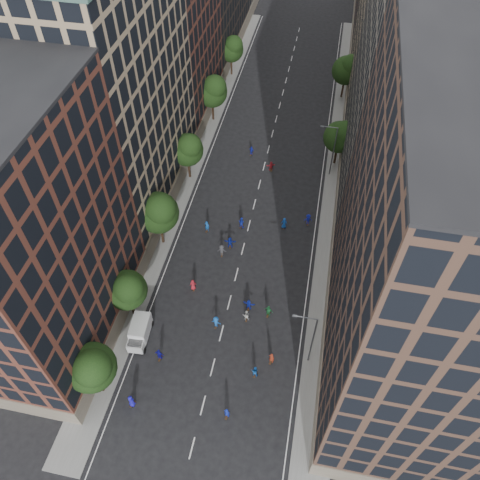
% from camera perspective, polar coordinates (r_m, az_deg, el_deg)
% --- Properties ---
extents(ground, '(240.00, 240.00, 0.00)m').
position_cam_1_polar(ground, '(73.88, 2.32, 6.53)').
color(ground, black).
rests_on(ground, ground).
extents(sidewalk_left, '(4.00, 105.00, 0.15)m').
position_cam_1_polar(sidewalk_left, '(81.52, -5.25, 11.17)').
color(sidewalk_left, slate).
rests_on(sidewalk_left, ground).
extents(sidewalk_right, '(4.00, 105.00, 0.15)m').
position_cam_1_polar(sidewalk_right, '(79.20, 11.96, 8.87)').
color(sidewalk_right, slate).
rests_on(sidewalk_right, ground).
extents(bldg_left_a, '(14.00, 22.00, 30.00)m').
position_cam_1_polar(bldg_left_a, '(50.58, -25.00, -0.51)').
color(bldg_left_a, '#5A2D22').
rests_on(bldg_left_a, ground).
extents(bldg_left_b, '(14.00, 26.00, 34.00)m').
position_cam_1_polar(bldg_left_b, '(64.75, -15.57, 16.74)').
color(bldg_left_b, '#9A8364').
rests_on(bldg_left_b, ground).
extents(bldg_left_c, '(14.00, 20.00, 28.00)m').
position_cam_1_polar(bldg_left_c, '(84.71, -8.97, 23.46)').
color(bldg_left_c, '#5A2D22').
rests_on(bldg_left_c, ground).
extents(bldg_right_a, '(14.00, 30.00, 36.00)m').
position_cam_1_polar(bldg_right_a, '(44.50, 22.02, -1.52)').
color(bldg_right_a, '#493227').
rests_on(bldg_right_a, ground).
extents(bldg_right_b, '(14.00, 28.00, 33.00)m').
position_cam_1_polar(bldg_right_b, '(67.78, 20.16, 16.57)').
color(bldg_right_b, '#5E584E').
rests_on(bldg_right_b, ground).
extents(tree_left_0, '(5.20, 5.20, 8.83)m').
position_cam_1_polar(tree_left_0, '(51.02, -17.62, -14.60)').
color(tree_left_0, black).
rests_on(tree_left_0, ground).
extents(tree_left_1, '(4.80, 4.80, 8.21)m').
position_cam_1_polar(tree_left_1, '(55.62, -13.57, -5.89)').
color(tree_left_1, black).
rests_on(tree_left_1, ground).
extents(tree_left_2, '(5.60, 5.60, 9.45)m').
position_cam_1_polar(tree_left_2, '(61.88, -9.88, 3.42)').
color(tree_left_2, black).
rests_on(tree_left_2, ground).
extents(tree_left_3, '(5.00, 5.00, 8.58)m').
position_cam_1_polar(tree_left_3, '(72.03, -6.38, 10.99)').
color(tree_left_3, black).
rests_on(tree_left_3, ground).
extents(tree_left_4, '(5.40, 5.40, 9.08)m').
position_cam_1_polar(tree_left_4, '(84.48, -3.35, 17.76)').
color(tree_left_4, black).
rests_on(tree_left_4, ground).
extents(tree_left_5, '(4.80, 4.80, 8.33)m').
position_cam_1_polar(tree_left_5, '(98.31, -0.99, 22.34)').
color(tree_left_5, black).
rests_on(tree_left_5, ground).
extents(tree_right_a, '(5.00, 5.00, 8.39)m').
position_cam_1_polar(tree_right_a, '(76.07, 12.18, 12.30)').
color(tree_right_a, black).
rests_on(tree_right_a, ground).
extents(tree_right_b, '(5.20, 5.20, 8.83)m').
position_cam_1_polar(tree_right_b, '(92.88, 12.96, 19.65)').
color(tree_right_b, black).
rests_on(tree_right_b, ground).
extents(streetlamp_near, '(2.64, 0.22, 9.06)m').
position_cam_1_polar(streetlamp_near, '(51.78, 8.64, -11.72)').
color(streetlamp_near, '#595B60').
rests_on(streetlamp_near, ground).
extents(streetlamp_far, '(2.64, 0.22, 9.06)m').
position_cam_1_polar(streetlamp_far, '(74.01, 11.20, 10.86)').
color(streetlamp_far, '#595B60').
rests_on(streetlamp_far, ground).
extents(cargo_van, '(2.40, 4.61, 2.39)m').
position_cam_1_polar(cargo_van, '(57.33, -12.15, -10.88)').
color(cargo_van, silver).
rests_on(cargo_van, ground).
extents(skater_0, '(1.10, 0.92, 1.91)m').
position_cam_1_polar(skater_0, '(54.04, -13.12, -18.59)').
color(skater_0, '#1A14A9').
rests_on(skater_0, ground).
extents(skater_1, '(0.70, 0.52, 1.76)m').
position_cam_1_polar(skater_1, '(52.42, -1.61, -20.33)').
color(skater_1, '#13259F').
rests_on(skater_1, ground).
extents(skater_2, '(0.88, 0.72, 1.67)m').
position_cam_1_polar(skater_2, '(54.29, 1.81, -15.70)').
color(skater_2, '#1450A7').
rests_on(skater_2, ground).
extents(skater_3, '(1.23, 0.80, 1.80)m').
position_cam_1_polar(skater_3, '(57.23, -2.93, -9.97)').
color(skater_3, blue).
rests_on(skater_3, ground).
extents(skater_4, '(1.15, 0.63, 1.86)m').
position_cam_1_polar(skater_4, '(55.82, -9.79, -13.61)').
color(skater_4, '#141296').
rests_on(skater_4, ground).
extents(skater_5, '(1.56, 0.66, 1.64)m').
position_cam_1_polar(skater_5, '(58.58, 1.08, -7.90)').
color(skater_5, '#1528B0').
rests_on(skater_5, ground).
extents(skater_6, '(0.96, 0.78, 1.70)m').
position_cam_1_polar(skater_6, '(60.53, -5.75, -5.47)').
color(skater_6, '#AF1D29').
rests_on(skater_6, ground).
extents(skater_7, '(0.77, 0.63, 1.80)m').
position_cam_1_polar(skater_7, '(55.01, 3.86, -14.18)').
color(skater_7, maroon).
rests_on(skater_7, ground).
extents(skater_8, '(0.93, 0.78, 1.71)m').
position_cam_1_polar(skater_8, '(57.71, 0.75, -9.18)').
color(skater_8, beige).
rests_on(skater_8, ground).
extents(skater_9, '(1.30, 0.84, 1.90)m').
position_cam_1_polar(skater_9, '(63.63, -2.24, -1.30)').
color(skater_9, '#3A3B3F').
rests_on(skater_9, ground).
extents(skater_10, '(1.19, 0.76, 1.89)m').
position_cam_1_polar(skater_10, '(58.03, 3.50, -8.64)').
color(skater_10, '#217039').
rests_on(skater_10, ground).
extents(skater_11, '(1.73, 0.68, 1.82)m').
position_cam_1_polar(skater_11, '(64.57, -1.22, -0.32)').
color(skater_11, '#122395').
rests_on(skater_11, ground).
extents(skater_12, '(0.91, 0.60, 1.84)m').
position_cam_1_polar(skater_12, '(67.26, 5.40, 2.03)').
color(skater_12, '#164BB5').
rests_on(skater_12, ground).
extents(skater_13, '(0.76, 0.58, 1.85)m').
position_cam_1_polar(skater_13, '(66.73, -4.05, 1.68)').
color(skater_13, '#1656B5').
rests_on(skater_13, ground).
extents(skater_14, '(1.08, 0.98, 1.83)m').
position_cam_1_polar(skater_14, '(67.09, 0.17, 2.15)').
color(skater_14, '#1529B2').
rests_on(skater_14, ground).
extents(skater_15, '(1.26, 0.87, 1.79)m').
position_cam_1_polar(skater_15, '(68.23, 8.30, 2.49)').
color(skater_15, '#111891').
rests_on(skater_15, ground).
extents(skater_16, '(1.00, 0.64, 1.58)m').
position_cam_1_polar(skater_16, '(79.34, 1.41, 10.81)').
color(skater_16, '#1521B2').
rests_on(skater_16, ground).
extents(skater_17, '(1.58, 1.04, 1.63)m').
position_cam_1_polar(skater_17, '(76.39, 3.80, 8.96)').
color(skater_17, '#A81C26').
rests_on(skater_17, ground).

